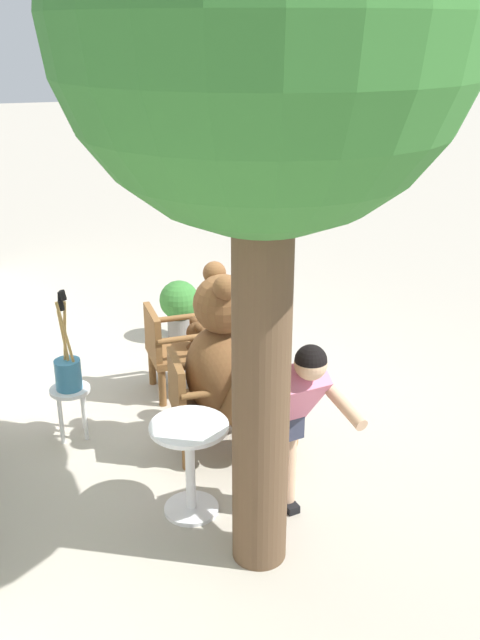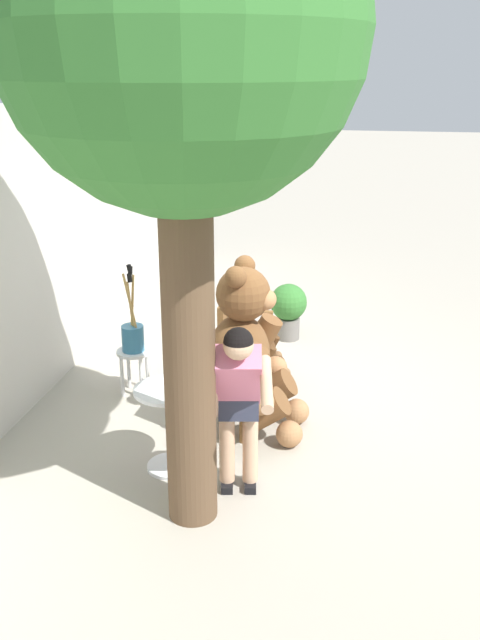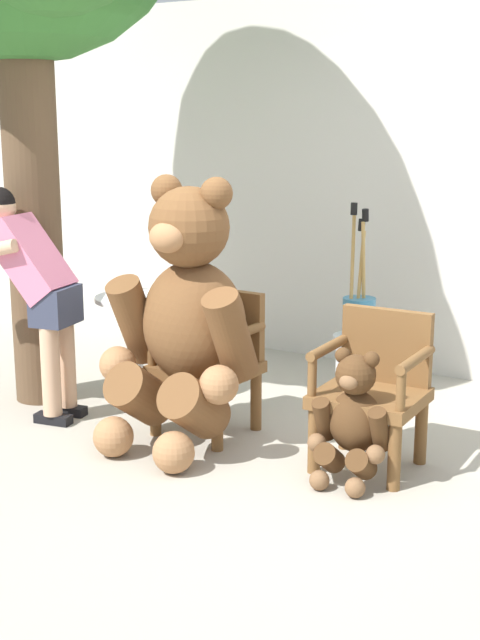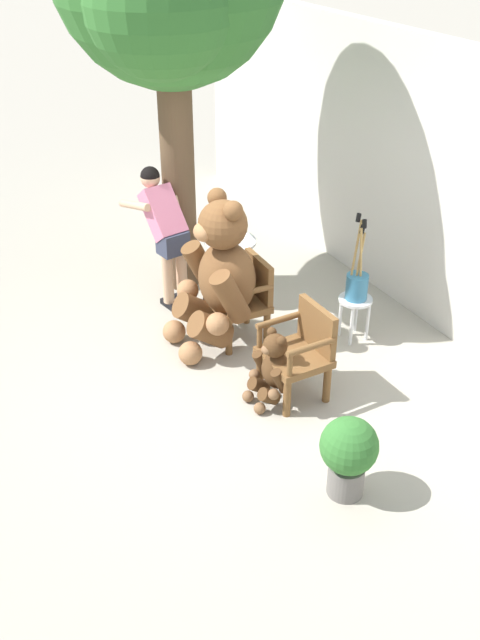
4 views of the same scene
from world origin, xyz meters
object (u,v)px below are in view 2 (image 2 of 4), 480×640
teddy_bear_small (268,349)px  round_side_table (170,419)px  teddy_bear_large (248,351)px  person_visitor (239,392)px  potted_plant (288,307)px  brush_bucket (133,334)px  patio_tree (194,42)px  white_stool (134,360)px  wooden_chair_right (241,338)px  wooden_chair_left (219,380)px

teddy_bear_small → round_side_table: bearing=164.1°
teddy_bear_large → teddy_bear_small: teddy_bear_large is taller
person_visitor → potted_plant: bearing=0.6°
person_visitor → brush_bucket: size_ratio=1.65×
brush_bucket → potted_plant: brush_bucket is taller
teddy_bear_large → potted_plant: (2.32, -0.08, -0.38)m
teddy_bear_small → patio_tree: (-2.32, 0.13, 2.90)m
teddy_bear_small → person_visitor: bearing=-177.3°
white_stool → teddy_bear_large: bearing=-113.6°
teddy_bear_small → white_stool: size_ratio=1.57×
wooden_chair_right → brush_bucket: (-0.53, 0.98, 0.17)m
wooden_chair_right → white_stool: (-0.53, 0.98, -0.11)m
wooden_chair_right → potted_plant: size_ratio=1.26×
potted_plant → brush_bucket: bearing=143.3°
round_side_table → patio_tree: size_ratio=0.16×
white_stool → patio_tree: patio_tree is taller
brush_bucket → patio_tree: patio_tree is taller
teddy_bear_small → white_stool: 1.37m
round_side_table → person_visitor: bearing=-116.7°
white_stool → potted_plant: size_ratio=0.68×
brush_bucket → patio_tree: (-1.78, -1.13, 2.62)m
wooden_chair_right → person_visitor: size_ratio=0.58×
wooden_chair_right → brush_bucket: 1.13m
wooden_chair_right → white_stool: wooden_chair_right is taller
wooden_chair_left → brush_bucket: brush_bucket is taller
person_visitor → potted_plant: (3.39, 0.04, -0.49)m
wooden_chair_right → teddy_bear_small: (0.00, -0.28, -0.11)m
person_visitor → potted_plant: size_ratio=2.17×
wooden_chair_left → teddy_bear_small: 1.12m
teddy_bear_small → brush_bucket: size_ratio=0.81×
brush_bucket → patio_tree: size_ratio=0.20×
potted_plant → white_stool: bearing=143.3°
wooden_chair_right → round_side_table: bearing=172.5°
teddy_bear_large → brush_bucket: size_ratio=1.76×
wooden_chair_right → person_visitor: (-2.15, -0.38, 0.43)m
person_visitor → brush_bucket: (1.61, 1.36, -0.25)m
teddy_bear_small → wooden_chair_right: bearing=90.5°
wooden_chair_right → teddy_bear_small: size_ratio=1.19×
round_side_table → potted_plant: (3.08, -0.59, -0.05)m
wooden_chair_right → round_side_table: 1.85m
person_visitor → potted_plant: 3.43m
wooden_chair_left → person_visitor: (-1.07, -0.38, 0.43)m
patio_tree → teddy_bear_large: bearing=-5.5°
person_visitor → patio_tree: 2.38m
white_stool → round_side_table: size_ratio=0.64×
wooden_chair_left → white_stool: (0.54, 0.98, -0.11)m
wooden_chair_right → patio_tree: size_ratio=0.19×
round_side_table → white_stool: bearing=29.6°
person_visitor → round_side_table: (0.31, 0.62, -0.44)m
wooden_chair_right → person_visitor: bearing=-169.9°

